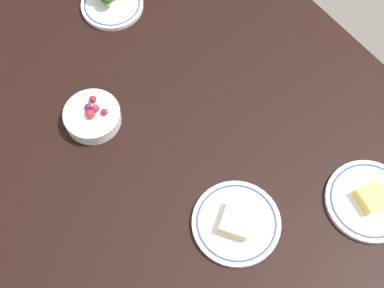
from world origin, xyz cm
name	(u,v)px	position (x,y,z in cm)	size (l,w,h in cm)	color
dining_table	(192,151)	(0.00, 0.00, 2.00)	(142.37, 109.90, 4.00)	black
plate_broccoli	(110,0)	(48.85, -8.83, 6.36)	(17.28, 17.28, 8.61)	silver
plate_sandwich	(236,222)	(-21.41, 3.71, 5.17)	(20.20, 20.20, 4.47)	silver
plate_cheese	(369,200)	(-35.82, -24.02, 5.07)	(20.15, 20.15, 4.41)	silver
bowl_berries	(92,116)	(20.83, 14.93, 6.27)	(14.10, 14.10, 5.82)	silver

